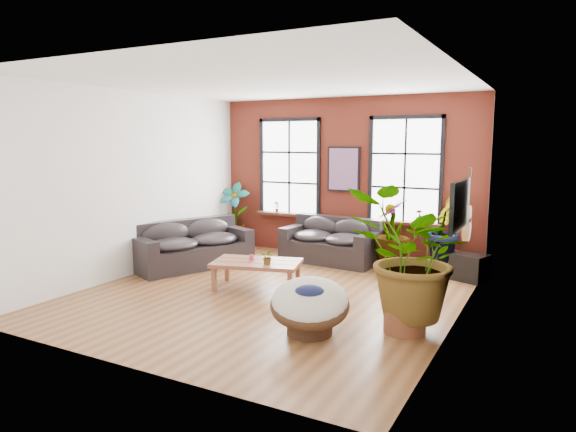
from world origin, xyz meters
name	(u,v)px	position (x,y,z in m)	size (l,w,h in m)	color
room	(275,190)	(0.00, 0.15, 1.75)	(6.04, 6.54, 3.54)	brown
sofa_back	(331,242)	(-0.04, 2.66, 0.42)	(2.10, 1.16, 0.93)	black
sofa_left	(192,246)	(-2.40, 0.89, 0.43)	(1.86, 2.58, 0.94)	black
coffee_table	(257,264)	(-0.39, 0.16, 0.43)	(1.68, 1.23, 0.58)	brown
papasan_chair	(310,304)	(1.37, -1.35, 0.41)	(1.39, 1.39, 0.80)	#3D2616
poster	(344,169)	(0.00, 3.18, 1.95)	(0.74, 0.06, 0.98)	black
tv_wall_unit	(462,210)	(2.93, 0.60, 1.54)	(0.13, 1.86, 1.20)	black
media_box	(470,267)	(2.83, 2.46, 0.25)	(0.72, 0.66, 0.49)	black
pot_back_left	(233,239)	(-2.69, 2.84, 0.20)	(0.60, 0.60, 0.40)	brown
pot_back_right	(444,260)	(2.24, 2.99, 0.20)	(0.60, 0.60, 0.40)	brown
pot_right_wall	(405,317)	(2.47, -0.68, 0.21)	(0.72, 0.72, 0.42)	brown
pot_mid	(393,262)	(1.35, 2.50, 0.16)	(0.46, 0.46, 0.32)	brown
floor_plant_back_left	(234,212)	(-2.67, 2.87, 0.87)	(0.75, 0.51, 1.43)	#1A5416
floor_plant_back_right	(443,229)	(2.22, 2.97, 0.84)	(0.76, 0.61, 1.39)	#1A5416
floor_plant_right_wall	(410,256)	(2.51, -0.67, 1.05)	(1.60, 1.38, 1.78)	#1A5416
floor_plant_mid	(392,231)	(1.31, 2.52, 0.78)	(0.72, 0.72, 1.29)	#1A5416
table_plant	(268,257)	(-0.11, 0.07, 0.61)	(0.23, 0.20, 0.26)	#1A5416
sill_plant_left	(277,206)	(-1.65, 3.13, 1.04)	(0.14, 0.10, 0.27)	#1A5416
sill_plant_right	(419,216)	(1.70, 3.13, 1.04)	(0.15, 0.15, 0.27)	#1A5416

